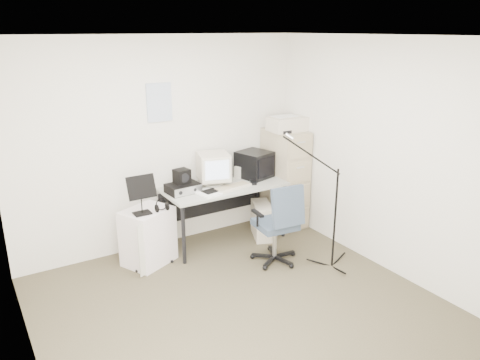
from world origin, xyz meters
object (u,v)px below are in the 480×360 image
office_chair (275,223)px  desk (224,213)px  filing_cabinet (285,178)px  side_cart (148,236)px

office_chair → desk: bearing=110.4°
filing_cabinet → side_cart: filing_cabinet is taller
desk → office_chair: size_ratio=1.58×
desk → office_chair: (0.21, -0.79, 0.11)m
desk → side_cart: (-1.03, -0.06, -0.04)m
filing_cabinet → side_cart: size_ratio=2.02×
side_cart → office_chair: bearing=-55.4°
side_cart → desk: bearing=-21.6°
filing_cabinet → office_chair: bearing=-132.2°
desk → office_chair: office_chair is taller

